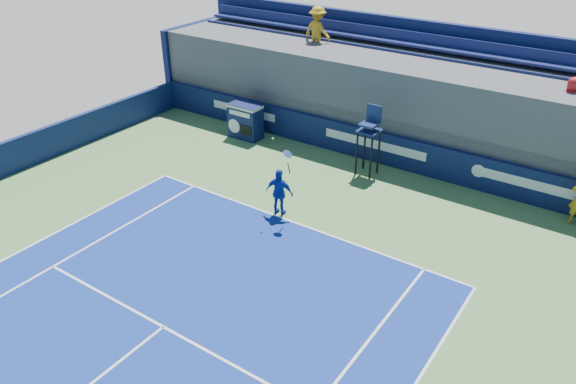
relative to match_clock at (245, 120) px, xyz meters
The scene contains 5 objects.
back_hoarding 5.33m from the match_clock, 10.08° to the left, with size 20.40×0.21×1.20m.
match_clock is the anchor object (origin of this frame).
umpire_chair 5.54m from the match_clock, ahead, with size 0.71×0.71×2.48m.
tennis_player 6.14m from the match_clock, 42.09° to the right, with size 0.98×0.51×2.57m.
stadium_seating 6.13m from the match_clock, 29.63° to the left, with size 21.00×4.05×4.75m.
Camera 1 is at (7.92, -0.07, 9.00)m, focal length 35.00 mm.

